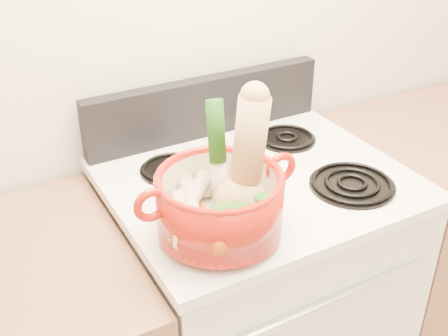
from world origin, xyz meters
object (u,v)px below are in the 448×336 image
dutch_oven (220,203)px  stove_body (253,311)px  squash (241,161)px  leek (219,153)px

dutch_oven → stove_body: bearing=40.2°
squash → leek: squash is taller
stove_body → leek: leek is taller
dutch_oven → squash: size_ratio=0.97×
leek → stove_body: bearing=44.7°
stove_body → dutch_oven: bearing=-140.2°
stove_body → dutch_oven: 0.64m
stove_body → squash: (-0.17, -0.20, 0.68)m
stove_body → dutch_oven: (-0.21, -0.18, 0.58)m
dutch_oven → leek: (0.03, 0.06, 0.09)m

